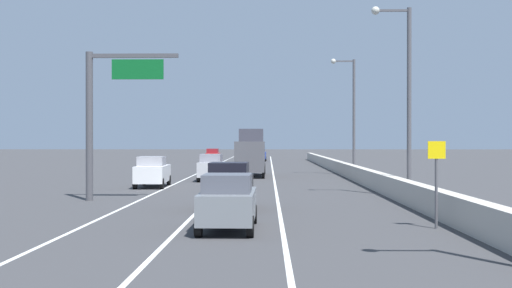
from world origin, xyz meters
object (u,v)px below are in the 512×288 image
Objects in this scene: overhead_sign_gantry at (104,107)px; car_silver_5 at (212,167)px; lamp_post_right_second at (404,88)px; lamp_post_right_third at (351,108)px; car_white_2 at (152,172)px; car_red_0 at (213,155)px; car_blue_4 at (259,155)px; car_gray_1 at (228,202)px; car_black_3 at (230,186)px; box_truck at (251,155)px; speed_advisory_sign at (436,177)px.

car_silver_5 is (4.03, 15.93, -3.72)m from overhead_sign_gantry.
lamp_post_right_second is 1.00× the size of lamp_post_right_third.
car_white_2 is at bearing -135.61° from lamp_post_right_third.
lamp_post_right_third is 21.24m from car_white_2.
lamp_post_right_third is 2.46× the size of car_red_0.
car_silver_5 is (-2.99, -45.54, 0.02)m from car_blue_4.
car_black_3 is (-0.33, 6.41, 0.08)m from car_gray_1.
box_truck reaches higher than car_red_0.
car_gray_1 is (6.44, -68.13, -0.00)m from car_red_0.
car_silver_5 is 0.58× the size of box_truck.
car_red_0 is at bearing -150.01° from car_blue_4.
box_truck is (6.80, 22.17, -2.88)m from overhead_sign_gantry.
box_truck is (-8.77, 19.94, -4.00)m from lamp_post_right_second.
lamp_post_right_third reaches higher than car_gray_1.
lamp_post_right_third is 35.56m from car_gray_1.
car_white_2 is at bearing 154.66° from lamp_post_right_second.
car_silver_5 is at bearing 75.79° from overhead_sign_gantry.
car_silver_5 is 6.89m from box_truck.
car_red_0 is (-15.06, 33.98, -4.89)m from lamp_post_right_third.
speed_advisory_sign reaches higher than car_blue_4.
overhead_sign_gantry is 61.98m from car_blue_4.
car_silver_5 is at bearing 63.92° from car_white_2.
car_gray_1 is 1.02× the size of car_blue_4.
speed_advisory_sign is at bearing -55.29° from car_white_2.
lamp_post_right_second is at bearing -25.34° from car_white_2.
box_truck reaches higher than car_blue_4.
car_black_3 is at bearing -84.34° from car_red_0.
car_silver_5 is at bearing -93.76° from car_blue_4.
overhead_sign_gantry is 0.74× the size of lamp_post_right_second.
box_truck reaches higher than car_gray_1.
overhead_sign_gantry is at bearing 148.57° from car_black_3.
car_red_0 is 36.08m from box_truck.
overhead_sign_gantry is 8.57m from car_black_3.
car_gray_1 is 32.63m from box_truck.
car_gray_1 is at bearing -56.45° from overhead_sign_gantry.
lamp_post_right_second is 11.95m from car_black_3.
lamp_post_right_third is 37.49m from car_red_0.
overhead_sign_gantry is at bearing -123.24° from lamp_post_right_third.
lamp_post_right_third is at bearing -66.09° from car_red_0.
car_gray_1 is (-7.12, -0.51, -0.81)m from speed_advisory_sign.
car_red_0 is at bearing 89.53° from overhead_sign_gantry.
car_silver_5 is at bearing 111.16° from speed_advisory_sign.
overhead_sign_gantry is 10.00m from car_white_2.
car_red_0 is at bearing 95.66° from car_black_3.
car_silver_5 is (-11.53, 13.69, -4.84)m from lamp_post_right_second.
car_white_2 is at bearing 107.38° from car_gray_1.
speed_advisory_sign is 71.75m from car_blue_4.
car_blue_4 is at bearing 89.67° from box_truck.
car_blue_4 is 39.30m from box_truck.
car_gray_1 is 20.62m from car_white_2.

